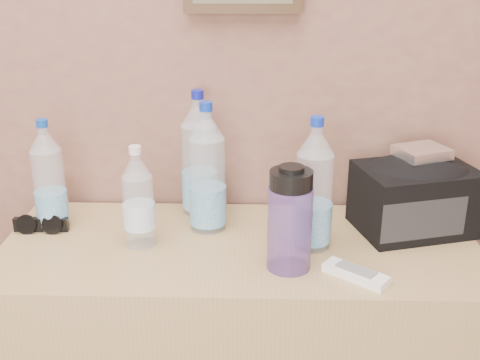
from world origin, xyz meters
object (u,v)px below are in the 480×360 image
(pet_large_d, at_px, (314,191))
(toiletry_bag, at_px, (415,195))
(pet_large_b, at_px, (199,160))
(foil_packet, at_px, (422,152))
(pet_large_c, at_px, (207,174))
(nalgene_bottle, at_px, (290,219))
(pet_small, at_px, (139,203))
(sunglasses, at_px, (41,225))
(pet_large_a, at_px, (49,181))
(ac_remote, at_px, (356,274))

(pet_large_d, relative_size, toiletry_bag, 1.16)
(pet_large_b, height_order, foil_packet, pet_large_b)
(pet_large_c, xyz_separation_m, nalgene_bottle, (0.20, -0.20, -0.03))
(pet_large_c, bearing_deg, nalgene_bottle, -45.43)
(pet_large_b, xyz_separation_m, pet_large_c, (0.03, -0.10, -0.00))
(foil_packet, bearing_deg, pet_large_d, -156.65)
(pet_small, height_order, sunglasses, pet_small)
(pet_large_d, height_order, sunglasses, pet_large_d)
(pet_large_a, relative_size, foil_packet, 2.42)
(pet_large_a, relative_size, nalgene_bottle, 1.18)
(pet_large_a, height_order, pet_large_c, pet_large_c)
(sunglasses, relative_size, ac_remote, 0.94)
(sunglasses, height_order, ac_remote, sunglasses)
(pet_small, distance_m, ac_remote, 0.54)
(pet_large_c, xyz_separation_m, sunglasses, (-0.43, -0.03, -0.13))
(sunglasses, bearing_deg, pet_large_b, 17.64)
(pet_large_b, height_order, ac_remote, pet_large_b)
(pet_large_c, distance_m, ac_remote, 0.45)
(pet_large_d, relative_size, pet_small, 1.28)
(pet_large_c, height_order, foil_packet, pet_large_c)
(sunglasses, bearing_deg, pet_large_a, 46.53)
(sunglasses, bearing_deg, nalgene_bottle, -16.08)
(pet_small, height_order, toiletry_bag, pet_small)
(pet_large_c, distance_m, pet_small, 0.19)
(pet_small, distance_m, foil_packet, 0.72)
(pet_large_c, relative_size, sunglasses, 2.40)
(pet_large_b, height_order, sunglasses, pet_large_b)
(pet_large_d, relative_size, sunglasses, 2.33)
(pet_small, bearing_deg, toiletry_bag, 8.82)
(sunglasses, bearing_deg, foil_packet, 2.54)
(pet_large_c, distance_m, foil_packet, 0.55)
(toiletry_bag, bearing_deg, pet_large_d, -174.93)
(pet_small, distance_m, sunglasses, 0.30)
(pet_large_a, distance_m, sunglasses, 0.12)
(pet_large_a, distance_m, nalgene_bottle, 0.64)
(pet_large_c, bearing_deg, pet_small, -148.00)
(nalgene_bottle, relative_size, ac_remote, 1.65)
(sunglasses, height_order, foil_packet, foil_packet)
(pet_large_d, bearing_deg, pet_small, -179.28)
(pet_large_b, height_order, pet_small, pet_large_b)
(pet_large_b, relative_size, pet_large_c, 1.02)
(pet_large_a, bearing_deg, nalgene_bottle, -18.03)
(foil_packet, bearing_deg, nalgene_bottle, -146.08)
(pet_large_b, xyz_separation_m, nalgene_bottle, (0.23, -0.31, -0.03))
(pet_large_b, bearing_deg, foil_packet, -7.51)
(ac_remote, bearing_deg, sunglasses, -157.11)
(pet_small, height_order, nalgene_bottle, pet_small)
(toiletry_bag, bearing_deg, pet_small, 173.14)
(pet_large_b, height_order, nalgene_bottle, pet_large_b)
(pet_small, relative_size, toiletry_bag, 0.90)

